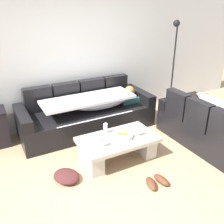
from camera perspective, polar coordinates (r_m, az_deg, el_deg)
ground_plane at (r=3.63m, az=2.06°, el=-15.29°), size 14.00×14.00×0.00m
back_wall at (r=4.87m, az=-10.82°, el=12.46°), size 9.00×0.10×2.70m
couch_along_wall at (r=4.79m, az=-5.26°, el=-0.31°), size 2.51×0.92×0.88m
couch_near_window at (r=4.57m, az=21.75°, el=-3.22°), size 0.92×1.84×0.88m
coffee_table at (r=3.91m, az=1.34°, el=-7.73°), size 1.20×0.68×0.38m
fruit_bowl at (r=3.82m, az=2.61°, el=-5.43°), size 0.28×0.28×0.10m
wine_glass_near_left at (r=3.55m, az=-2.33°, el=-6.44°), size 0.07×0.07×0.17m
wine_glass_near_right at (r=3.85m, az=6.05°, el=-4.00°), size 0.07×0.07×0.17m
wine_glass_far_back at (r=3.91m, az=-1.52°, el=-3.35°), size 0.07×0.07×0.17m
open_magazine at (r=4.06m, az=5.61°, el=-4.12°), size 0.28×0.21×0.01m
floor_lamp at (r=5.72m, az=13.88°, el=11.48°), size 0.33×0.31×1.95m
pair_of_shoes at (r=3.58m, az=10.12°, el=-15.42°), size 0.34×0.29×0.09m
crumpled_garment at (r=3.65m, az=-10.37°, el=-14.25°), size 0.46×0.50×0.12m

